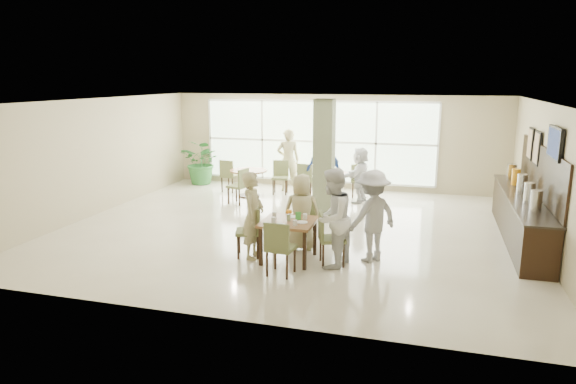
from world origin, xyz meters
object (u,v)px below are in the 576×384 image
(adult_standing, at_px, (288,160))
(round_table_left, at_px, (249,177))
(round_table_right, at_px, (332,180))
(teen_standing, at_px, (372,216))
(adult_a, at_px, (324,172))
(adult_b, at_px, (360,175))
(main_table, at_px, (289,226))
(teen_far, at_px, (302,212))
(teen_left, at_px, (253,215))
(teen_right, at_px, (332,218))
(buffet_counter, at_px, (522,214))
(potted_plant, at_px, (202,162))

(adult_standing, bearing_deg, round_table_left, 30.57)
(round_table_right, relative_size, teen_standing, 0.62)
(round_table_left, distance_m, adult_a, 2.41)
(adult_b, bearing_deg, main_table, 5.11)
(teen_far, bearing_deg, round_table_right, -94.63)
(round_table_right, distance_m, teen_standing, 4.74)
(round_table_left, height_order, adult_b, adult_b)
(round_table_right, relative_size, adult_b, 0.71)
(round_table_right, height_order, teen_far, teen_far)
(round_table_right, xyz_separation_m, teen_left, (-0.51, -4.87, 0.25))
(round_table_left, xyz_separation_m, adult_standing, (0.87, 1.00, 0.35))
(adult_a, relative_size, adult_standing, 1.01)
(teen_right, relative_size, adult_a, 0.95)
(teen_left, relative_size, teen_standing, 0.96)
(buffet_counter, bearing_deg, adult_b, 146.93)
(teen_left, distance_m, teen_right, 1.49)
(adult_b, distance_m, adult_standing, 2.40)
(teen_far, relative_size, adult_b, 1.00)
(round_table_right, relative_size, adult_standing, 0.57)
(adult_standing, bearing_deg, teen_far, 90.26)
(round_table_right, height_order, buffet_counter, buffet_counter)
(teen_standing, bearing_deg, teen_left, -36.79)
(adult_b, bearing_deg, potted_plant, -89.60)
(main_table, relative_size, teen_standing, 0.57)
(main_table, distance_m, teen_right, 0.85)
(teen_right, bearing_deg, adult_b, -163.59)
(teen_left, distance_m, teen_far, 1.02)
(round_table_left, distance_m, buffet_counter, 7.14)
(potted_plant, height_order, adult_standing, adult_standing)
(round_table_left, bearing_deg, adult_a, -16.17)
(teen_right, height_order, adult_b, teen_right)
(teen_far, bearing_deg, potted_plant, -56.89)
(round_table_left, xyz_separation_m, buffet_counter, (6.78, -2.24, -0.01))
(round_table_left, relative_size, adult_a, 0.57)
(adult_standing, bearing_deg, adult_b, 140.60)
(round_table_left, xyz_separation_m, teen_far, (2.59, -4.06, 0.18))
(teen_left, bearing_deg, teen_far, -47.00)
(main_table, relative_size, adult_a, 0.52)
(adult_b, bearing_deg, teen_left, -2.39)
(buffet_counter, xyz_separation_m, teen_standing, (-2.81, -2.09, 0.29))
(teen_left, xyz_separation_m, adult_b, (1.27, 4.91, -0.07))
(buffet_counter, distance_m, potted_plant, 9.41)
(main_table, relative_size, adult_b, 0.64)
(buffet_counter, distance_m, adult_a, 4.77)
(round_table_left, relative_size, round_table_right, 0.99)
(teen_right, xyz_separation_m, adult_standing, (-2.46, 5.81, 0.03))
(round_table_right, xyz_separation_m, adult_standing, (-1.48, 0.89, 0.35))
(potted_plant, relative_size, adult_b, 0.94)
(buffet_counter, xyz_separation_m, potted_plant, (-8.76, 3.44, 0.15))
(buffet_counter, relative_size, potted_plant, 3.36)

